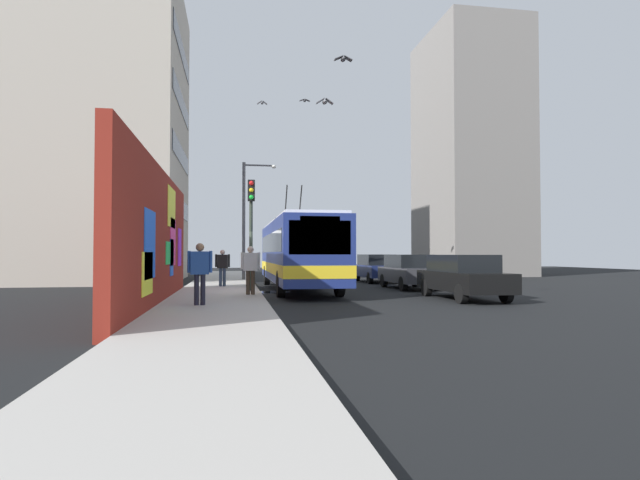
{
  "coord_description": "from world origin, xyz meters",
  "views": [
    {
      "loc": [
        -20.65,
        1.05,
        1.61
      ],
      "look_at": [
        -0.7,
        -2.33,
        2.16
      ],
      "focal_mm": 28.85,
      "sensor_mm": 36.0,
      "label": 1
    }
  ],
  "objects_px": {
    "parked_car_black": "(463,276)",
    "pedestrian_near_wall": "(200,268)",
    "pedestrian_midblock": "(222,265)",
    "traffic_light": "(251,216)",
    "pedestrian_at_curb": "(250,266)",
    "parked_car_navy": "(376,268)",
    "parked_car_dark_gray": "(409,271)",
    "city_bus": "(297,251)",
    "street_lamp": "(248,212)"
  },
  "relations": [
    {
      "from": "parked_car_dark_gray",
      "to": "pedestrian_at_curb",
      "type": "distance_m",
      "value": 8.52
    },
    {
      "from": "parked_car_black",
      "to": "parked_car_dark_gray",
      "type": "relative_size",
      "value": 1.06
    },
    {
      "from": "parked_car_navy",
      "to": "traffic_light",
      "type": "xyz_separation_m",
      "value": [
        -7.73,
        7.35,
        2.28
      ]
    },
    {
      "from": "city_bus",
      "to": "pedestrian_midblock",
      "type": "distance_m",
      "value": 3.45
    },
    {
      "from": "pedestrian_near_wall",
      "to": "pedestrian_at_curb",
      "type": "height_order",
      "value": "pedestrian_near_wall"
    },
    {
      "from": "pedestrian_near_wall",
      "to": "traffic_light",
      "type": "height_order",
      "value": "traffic_light"
    },
    {
      "from": "parked_car_dark_gray",
      "to": "pedestrian_at_curb",
      "type": "relative_size",
      "value": 2.5
    },
    {
      "from": "pedestrian_midblock",
      "to": "traffic_light",
      "type": "height_order",
      "value": "traffic_light"
    },
    {
      "from": "parked_car_dark_gray",
      "to": "pedestrian_at_curb",
      "type": "xyz_separation_m",
      "value": [
        -4.16,
        7.43,
        0.34
      ]
    },
    {
      "from": "city_bus",
      "to": "parked_car_dark_gray",
      "type": "bearing_deg",
      "value": -91.5
    },
    {
      "from": "parked_car_black",
      "to": "city_bus",
      "type": "bearing_deg",
      "value": 42.08
    },
    {
      "from": "pedestrian_midblock",
      "to": "traffic_light",
      "type": "xyz_separation_m",
      "value": [
        -3.04,
        -1.17,
        1.99
      ]
    },
    {
      "from": "pedestrian_midblock",
      "to": "street_lamp",
      "type": "relative_size",
      "value": 0.24
    },
    {
      "from": "parked_car_navy",
      "to": "pedestrian_at_curb",
      "type": "bearing_deg",
      "value": 142.51
    },
    {
      "from": "pedestrian_at_curb",
      "to": "street_lamp",
      "type": "bearing_deg",
      "value": -1.02
    },
    {
      "from": "pedestrian_at_curb",
      "to": "traffic_light",
      "type": "distance_m",
      "value": 2.76
    },
    {
      "from": "pedestrian_near_wall",
      "to": "parked_car_black",
      "type": "bearing_deg",
      "value": -76.96
    },
    {
      "from": "pedestrian_at_curb",
      "to": "pedestrian_midblock",
      "type": "bearing_deg",
      "value": 12.28
    },
    {
      "from": "traffic_light",
      "to": "street_lamp",
      "type": "bearing_deg",
      "value": -0.73
    },
    {
      "from": "pedestrian_near_wall",
      "to": "street_lamp",
      "type": "bearing_deg",
      "value": -6.74
    },
    {
      "from": "traffic_light",
      "to": "parked_car_black",
      "type": "bearing_deg",
      "value": -114.99
    },
    {
      "from": "parked_car_dark_gray",
      "to": "pedestrian_near_wall",
      "type": "xyz_separation_m",
      "value": [
        -7.71,
        8.99,
        0.37
      ]
    },
    {
      "from": "parked_car_navy",
      "to": "pedestrian_at_curb",
      "type": "height_order",
      "value": "pedestrian_at_curb"
    },
    {
      "from": "pedestrian_midblock",
      "to": "street_lamp",
      "type": "height_order",
      "value": "street_lamp"
    },
    {
      "from": "parked_car_dark_gray",
      "to": "pedestrian_near_wall",
      "type": "bearing_deg",
      "value": 130.61
    },
    {
      "from": "pedestrian_near_wall",
      "to": "street_lamp",
      "type": "distance_m",
      "value": 15.22
    },
    {
      "from": "city_bus",
      "to": "parked_car_navy",
      "type": "height_order",
      "value": "city_bus"
    },
    {
      "from": "city_bus",
      "to": "street_lamp",
      "type": "height_order",
      "value": "street_lamp"
    },
    {
      "from": "parked_car_black",
      "to": "pedestrian_at_curb",
      "type": "bearing_deg",
      "value": 78.84
    },
    {
      "from": "pedestrian_midblock",
      "to": "traffic_light",
      "type": "bearing_deg",
      "value": -158.95
    },
    {
      "from": "parked_car_black",
      "to": "street_lamp",
      "type": "height_order",
      "value": "street_lamp"
    },
    {
      "from": "parked_car_black",
      "to": "pedestrian_near_wall",
      "type": "relative_size",
      "value": 2.59
    },
    {
      "from": "city_bus",
      "to": "pedestrian_near_wall",
      "type": "xyz_separation_m",
      "value": [
        -7.84,
        3.79,
        -0.53
      ]
    },
    {
      "from": "parked_car_navy",
      "to": "traffic_light",
      "type": "bearing_deg",
      "value": 136.44
    },
    {
      "from": "parked_car_black",
      "to": "traffic_light",
      "type": "relative_size",
      "value": 1.04
    },
    {
      "from": "parked_car_navy",
      "to": "pedestrian_near_wall",
      "type": "xyz_separation_m",
      "value": [
        -13.24,
        8.99,
        0.37
      ]
    },
    {
      "from": "parked_car_dark_gray",
      "to": "city_bus",
      "type": "bearing_deg",
      "value": 88.5
    },
    {
      "from": "parked_car_black",
      "to": "pedestrian_near_wall",
      "type": "distance_m",
      "value": 9.23
    },
    {
      "from": "parked_car_dark_gray",
      "to": "traffic_light",
      "type": "height_order",
      "value": "traffic_light"
    },
    {
      "from": "street_lamp",
      "to": "city_bus",
      "type": "bearing_deg",
      "value": -163.84
    },
    {
      "from": "city_bus",
      "to": "traffic_light",
      "type": "relative_size",
      "value": 2.76
    },
    {
      "from": "parked_car_black",
      "to": "parked_car_navy",
      "type": "height_order",
      "value": "same"
    },
    {
      "from": "parked_car_navy",
      "to": "street_lamp",
      "type": "relative_size",
      "value": 0.64
    },
    {
      "from": "city_bus",
      "to": "pedestrian_midblock",
      "type": "bearing_deg",
      "value": 78.0
    },
    {
      "from": "parked_car_dark_gray",
      "to": "street_lamp",
      "type": "xyz_separation_m",
      "value": [
        7.15,
        7.23,
        3.21
      ]
    },
    {
      "from": "pedestrian_at_curb",
      "to": "street_lamp",
      "type": "xyz_separation_m",
      "value": [
        11.3,
        -0.2,
        2.87
      ]
    },
    {
      "from": "parked_car_navy",
      "to": "traffic_light",
      "type": "distance_m",
      "value": 10.91
    },
    {
      "from": "parked_car_navy",
      "to": "pedestrian_at_curb",
      "type": "xyz_separation_m",
      "value": [
        -9.69,
        7.43,
        0.34
      ]
    },
    {
      "from": "parked_car_dark_gray",
      "to": "street_lamp",
      "type": "relative_size",
      "value": 0.64
    },
    {
      "from": "parked_car_dark_gray",
      "to": "parked_car_navy",
      "type": "bearing_deg",
      "value": -0.0
    }
  ]
}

